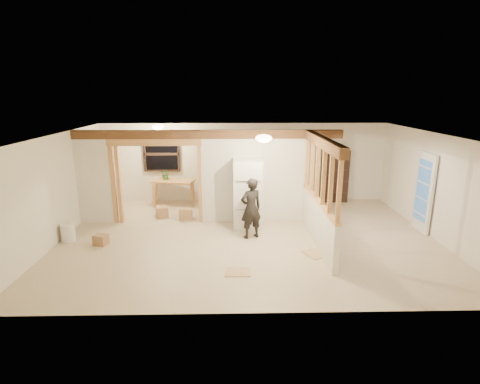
{
  "coord_description": "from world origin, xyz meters",
  "views": [
    {
      "loc": [
        -0.4,
        -8.55,
        3.44
      ],
      "look_at": [
        -0.19,
        0.4,
        1.04
      ],
      "focal_mm": 28.0,
      "sensor_mm": 36.0,
      "label": 1
    }
  ],
  "objects_px": {
    "shop_vac": "(108,201)",
    "bookshelf": "(335,176)",
    "woman": "(251,208)",
    "work_table": "(174,193)",
    "refrigerator": "(247,194)"
  },
  "relations": [
    {
      "from": "refrigerator",
      "to": "shop_vac",
      "type": "height_order",
      "value": "refrigerator"
    },
    {
      "from": "work_table",
      "to": "woman",
      "type": "bearing_deg",
      "value": -38.91
    },
    {
      "from": "refrigerator",
      "to": "bookshelf",
      "type": "bearing_deg",
      "value": 38.01
    },
    {
      "from": "bookshelf",
      "to": "refrigerator",
      "type": "bearing_deg",
      "value": -141.99
    },
    {
      "from": "shop_vac",
      "to": "work_table",
      "type": "bearing_deg",
      "value": 16.68
    },
    {
      "from": "refrigerator",
      "to": "shop_vac",
      "type": "xyz_separation_m",
      "value": [
        -4.09,
        1.44,
        -0.6
      ]
    },
    {
      "from": "woman",
      "to": "bookshelf",
      "type": "height_order",
      "value": "bookshelf"
    },
    {
      "from": "bookshelf",
      "to": "shop_vac",
      "type": "bearing_deg",
      "value": -173.34
    },
    {
      "from": "woman",
      "to": "shop_vac",
      "type": "relative_size",
      "value": 2.51
    },
    {
      "from": "woman",
      "to": "bookshelf",
      "type": "bearing_deg",
      "value": -157.01
    },
    {
      "from": "shop_vac",
      "to": "bookshelf",
      "type": "relative_size",
      "value": 0.35
    },
    {
      "from": "woman",
      "to": "shop_vac",
      "type": "height_order",
      "value": "woman"
    },
    {
      "from": "woman",
      "to": "shop_vac",
      "type": "xyz_separation_m",
      "value": [
        -4.14,
        2.23,
        -0.45
      ]
    },
    {
      "from": "shop_vac",
      "to": "bookshelf",
      "type": "distance_m",
      "value": 7.04
    },
    {
      "from": "refrigerator",
      "to": "shop_vac",
      "type": "distance_m",
      "value": 4.37
    }
  ]
}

